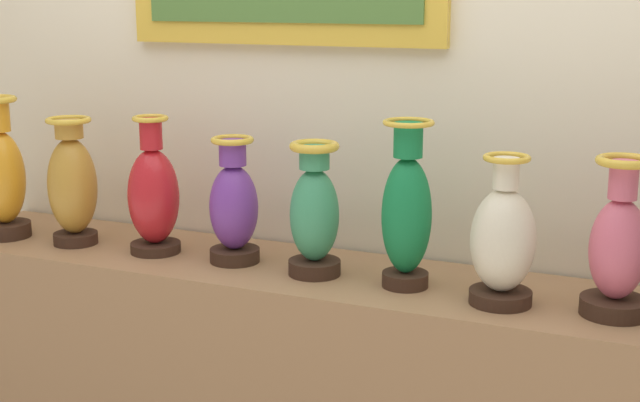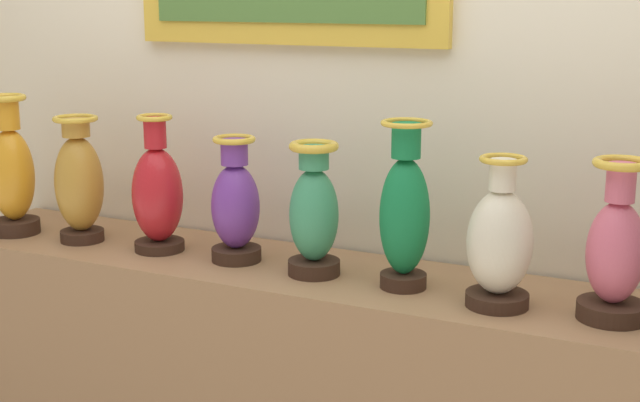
% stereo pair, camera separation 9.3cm
% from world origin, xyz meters
% --- Properties ---
extents(back_wall, '(4.28, 0.14, 2.85)m').
position_xyz_m(back_wall, '(-0.00, 0.27, 1.43)').
color(back_wall, beige).
rests_on(back_wall, ground_plane).
extents(vase_amber, '(0.14, 0.14, 0.42)m').
position_xyz_m(vase_amber, '(-0.98, -0.07, 1.23)').
color(vase_amber, '#382319').
rests_on(vase_amber, display_shelf).
extents(vase_ochre, '(0.14, 0.14, 0.36)m').
position_xyz_m(vase_ochre, '(-0.75, -0.05, 1.22)').
color(vase_ochre, '#382319').
rests_on(vase_ochre, display_shelf).
extents(vase_crimson, '(0.14, 0.14, 0.38)m').
position_xyz_m(vase_crimson, '(-0.49, -0.03, 1.21)').
color(vase_crimson, '#382319').
rests_on(vase_crimson, display_shelf).
extents(vase_violet, '(0.13, 0.13, 0.34)m').
position_xyz_m(vase_violet, '(-0.24, -0.02, 1.20)').
color(vase_violet, '#382319').
rests_on(vase_violet, display_shelf).
extents(vase_jade, '(0.13, 0.13, 0.34)m').
position_xyz_m(vase_jade, '(0.00, -0.03, 1.21)').
color(vase_jade, '#382319').
rests_on(vase_jade, display_shelf).
extents(vase_emerald, '(0.12, 0.12, 0.41)m').
position_xyz_m(vase_emerald, '(0.24, -0.03, 1.24)').
color(vase_emerald, '#382319').
rests_on(vase_emerald, display_shelf).
extents(vase_ivory, '(0.15, 0.15, 0.35)m').
position_xyz_m(vase_ivory, '(0.48, -0.06, 1.20)').
color(vase_ivory, '#382319').
rests_on(vase_ivory, display_shelf).
extents(vase_rose, '(0.15, 0.15, 0.36)m').
position_xyz_m(vase_rose, '(0.73, -0.04, 1.20)').
color(vase_rose, '#382319').
rests_on(vase_rose, display_shelf).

